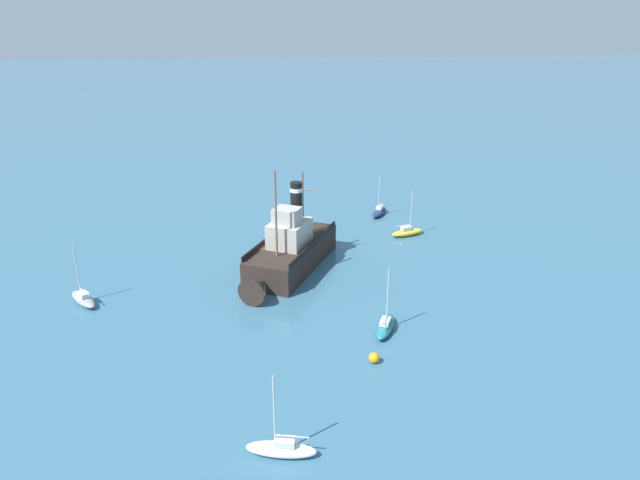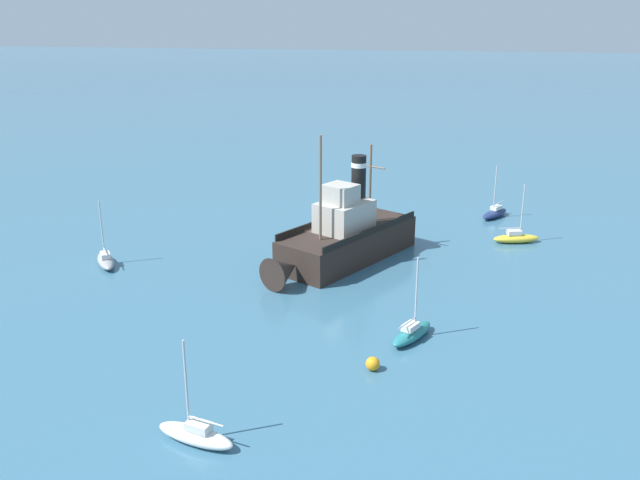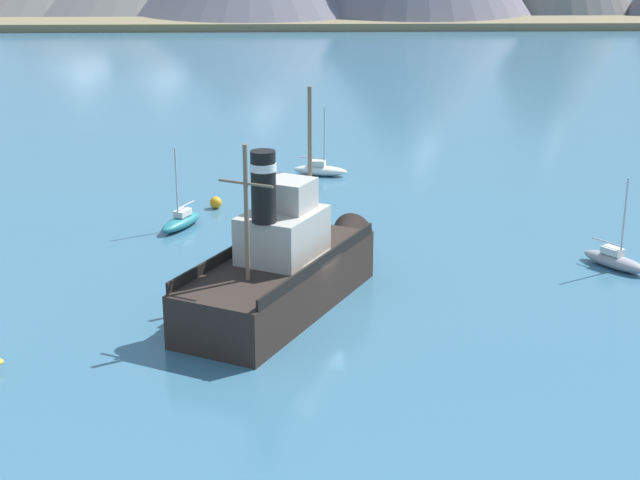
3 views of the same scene
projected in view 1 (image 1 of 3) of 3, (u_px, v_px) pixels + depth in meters
ground_plane at (273, 268)px, 52.54m from camera, size 600.00×600.00×0.00m
old_tugboat at (289, 251)px, 51.72m from camera, size 9.67×14.32×9.90m
sailboat_yellow at (407, 232)px, 60.35m from camera, size 3.96×2.18×4.90m
sailboat_teal at (385, 326)px, 41.88m from camera, size 2.64×3.90×4.90m
sailboat_white at (281, 448)px, 29.94m from camera, size 3.95×1.96×4.90m
sailboat_grey at (83, 299)px, 45.96m from camera, size 3.12×3.72×4.90m
sailboat_navy at (379, 212)px, 66.70m from camera, size 2.89×3.83×4.90m
mooring_buoy at (374, 358)px, 38.03m from camera, size 0.75×0.75×0.75m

